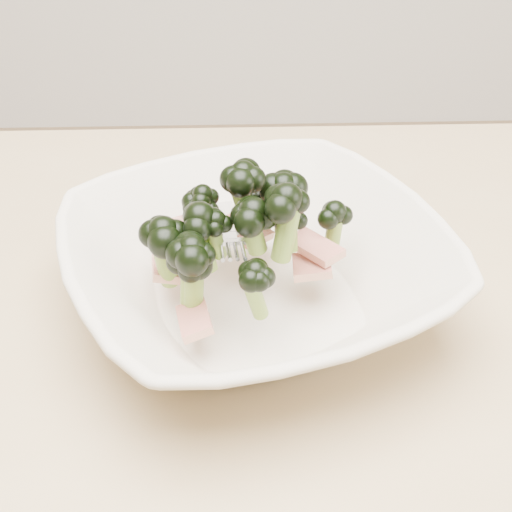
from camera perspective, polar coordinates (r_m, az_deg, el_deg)
name	(u,v)px	position (r m, az deg, el deg)	size (l,w,h in m)	color
dining_table	(162,438)	(0.64, -7.56, -14.22)	(1.20, 0.80, 0.75)	tan
broccoli_dish	(253,264)	(0.58, -0.21, -0.63)	(0.39, 0.39, 0.13)	beige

